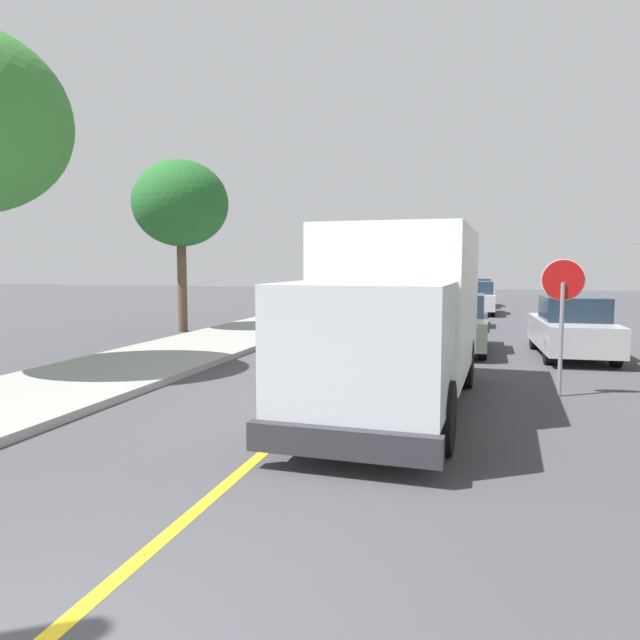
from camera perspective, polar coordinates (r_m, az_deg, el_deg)
centre_line_yellow at (r=13.04m, az=2.64°, el=-5.86°), size 0.16×56.00×0.01m
box_truck at (r=10.68m, az=7.64°, el=1.15°), size 2.67×7.26×3.20m
parked_car_near at (r=17.80m, az=12.92°, el=-0.40°), size 1.82×4.41×1.67m
parked_car_mid at (r=24.55m, az=12.74°, el=1.17°), size 1.92×4.45×1.67m
parked_car_far at (r=31.44m, az=14.88°, el=2.02°), size 1.85×4.42×1.67m
parked_car_furthest at (r=37.02m, az=14.85°, el=2.51°), size 1.98×4.47×1.67m
parked_van_across at (r=17.59m, az=23.11°, el=-0.77°), size 2.00×4.48×1.67m
stop_sign at (r=12.22m, az=22.30°, el=1.74°), size 0.80×0.10×2.65m
street_tree_down_block at (r=22.93m, az=-13.28°, el=10.80°), size 3.53×3.53×6.38m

